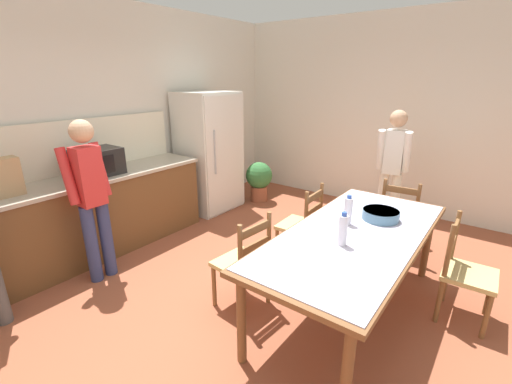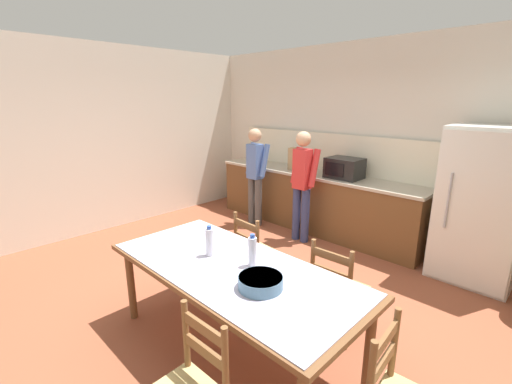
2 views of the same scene
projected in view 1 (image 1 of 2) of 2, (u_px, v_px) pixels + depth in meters
name	position (u px, v px, depth m)	size (l,w,h in m)	color
ground_plane	(269.00, 307.00, 3.14)	(8.32, 8.32, 0.00)	brown
wall_back	(93.00, 124.00, 4.19)	(6.52, 0.12, 2.90)	silver
wall_right	(394.00, 115.00, 5.14)	(0.12, 5.20, 2.90)	silver
kitchen_counter	(55.00, 228.00, 3.65)	(3.60, 0.66, 0.94)	brown
counter_splashback	(27.00, 154.00, 3.58)	(3.56, 0.03, 0.60)	#EFE8CB
refrigerator	(209.00, 152.00, 5.24)	(0.84, 0.73, 1.80)	silver
microwave	(96.00, 162.00, 3.85)	(0.50, 0.39, 0.30)	black
paper_bag	(5.00, 177.00, 3.17)	(0.24, 0.16, 0.36)	tan
dining_table	(355.00, 240.00, 2.86)	(2.24, 1.00, 0.78)	brown
bottle_near_centre	(343.00, 230.00, 2.59)	(0.07, 0.07, 0.27)	silver
bottle_off_centre	(348.00, 211.00, 2.96)	(0.07, 0.07, 0.27)	silver
serving_bowl	(381.00, 214.00, 3.08)	(0.32, 0.32, 0.09)	slate
chair_side_far_right	(302.00, 225.00, 3.78)	(0.44, 0.42, 0.91)	brown
chair_side_near_right	(465.00, 272.00, 2.88)	(0.43, 0.41, 0.91)	brown
chair_head_end	(399.00, 217.00, 4.01)	(0.43, 0.45, 0.91)	brown
chair_side_far_left	(244.00, 263.00, 3.02)	(0.45, 0.43, 0.91)	brown
person_at_counter	(91.00, 194.00, 3.33)	(0.41, 0.28, 1.64)	navy
person_by_table	(392.00, 165.00, 4.45)	(0.30, 0.43, 1.61)	silver
potted_plant	(259.00, 179.00, 5.69)	(0.44, 0.44, 0.67)	brown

